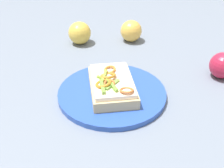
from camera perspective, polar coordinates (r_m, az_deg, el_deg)
ground_plane at (r=0.70m, az=0.00°, el=-2.28°), size 2.00×2.00×0.00m
plate at (r=0.69m, az=0.00°, el=-1.84°), size 0.26×0.26×0.01m
sandwich at (r=0.68m, az=-0.05°, el=-0.15°), size 0.19×0.18×0.05m
apple_0 at (r=0.95m, az=3.84°, el=10.53°), size 0.10×0.10×0.07m
apple_1 at (r=0.94m, az=-6.47°, el=10.09°), size 0.09×0.09×0.07m
apple_2 at (r=0.80m, az=21.21°, el=3.48°), size 0.10×0.10×0.07m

